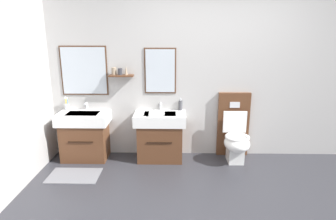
% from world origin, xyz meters
% --- Properties ---
extents(wall_back, '(5.22, 0.27, 2.52)m').
position_xyz_m(wall_back, '(-0.02, 1.70, 1.26)').
color(wall_back, '#B7B5B2').
rests_on(wall_back, ground).
extents(bath_mat, '(0.68, 0.44, 0.01)m').
position_xyz_m(bath_mat, '(-1.97, 0.85, 0.01)').
color(bath_mat, slate).
rests_on(bath_mat, ground).
extents(vanity_sink_left, '(0.75, 0.48, 0.72)m').
position_xyz_m(vanity_sink_left, '(-1.97, 1.44, 0.38)').
color(vanity_sink_left, '#56331E').
rests_on(vanity_sink_left, ground).
extents(tap_on_left_sink, '(0.03, 0.13, 0.11)m').
position_xyz_m(tap_on_left_sink, '(-1.97, 1.62, 0.79)').
color(tap_on_left_sink, silver).
rests_on(tap_on_left_sink, vanity_sink_left).
extents(vanity_sink_right, '(0.75, 0.48, 0.72)m').
position_xyz_m(vanity_sink_right, '(-0.83, 1.44, 0.38)').
color(vanity_sink_right, '#56331E').
rests_on(vanity_sink_right, ground).
extents(tap_on_right_sink, '(0.03, 0.13, 0.11)m').
position_xyz_m(tap_on_right_sink, '(-0.83, 1.62, 0.79)').
color(tap_on_right_sink, silver).
rests_on(tap_on_right_sink, vanity_sink_right).
extents(toilet, '(0.48, 0.62, 1.00)m').
position_xyz_m(toilet, '(0.30, 1.44, 0.38)').
color(toilet, '#56331E').
rests_on(toilet, ground).
extents(toothbrush_cup, '(0.07, 0.07, 0.21)m').
position_xyz_m(toothbrush_cup, '(-2.26, 1.60, 0.78)').
color(toothbrush_cup, silver).
rests_on(toothbrush_cup, vanity_sink_left).
extents(soap_dispenser, '(0.06, 0.06, 0.19)m').
position_xyz_m(soap_dispenser, '(-0.52, 1.61, 0.80)').
color(soap_dispenser, '#4C4C51').
rests_on(soap_dispenser, vanity_sink_right).
extents(folded_hand_towel, '(0.22, 0.16, 0.04)m').
position_xyz_m(folded_hand_towel, '(-0.87, 1.30, 0.75)').
color(folded_hand_towel, white).
rests_on(folded_hand_towel, vanity_sink_right).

